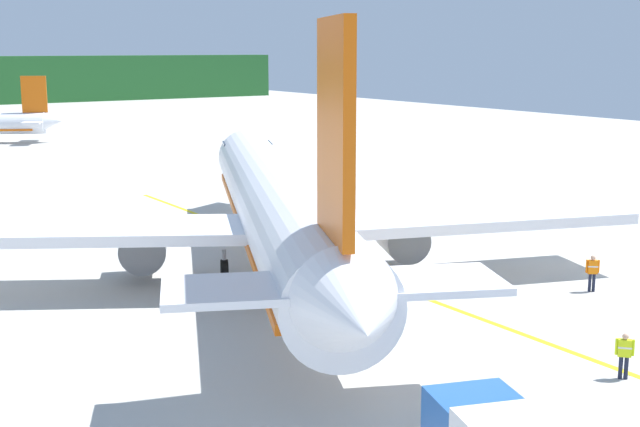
# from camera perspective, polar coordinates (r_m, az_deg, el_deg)

# --- Properties ---
(airliner_foreground) EXTENTS (33.15, 39.35, 11.90)m
(airliner_foreground) POSITION_cam_1_polar(r_m,az_deg,el_deg) (41.65, -2.94, 0.42)
(airliner_foreground) COLOR white
(airliner_foreground) RESTS_ON ground
(crew_marshaller) EXTENTS (0.52, 0.45, 1.72)m
(crew_marshaller) POSITION_cam_1_polar(r_m,az_deg,el_deg) (41.16, 17.65, -3.61)
(crew_marshaller) COLOR #191E33
(crew_marshaller) RESTS_ON ground
(crew_loader_left) EXTENTS (0.47, 0.49, 1.61)m
(crew_loader_left) POSITION_cam_1_polar(r_m,az_deg,el_deg) (30.95, 19.57, -8.68)
(crew_loader_left) COLOR #191E33
(crew_loader_left) RESTS_ON ground
(apron_guide_line) EXTENTS (0.30, 60.00, 0.01)m
(apron_guide_line) POSITION_cam_1_polar(r_m,az_deg,el_deg) (40.73, 4.57, -4.74)
(apron_guide_line) COLOR yellow
(apron_guide_line) RESTS_ON ground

